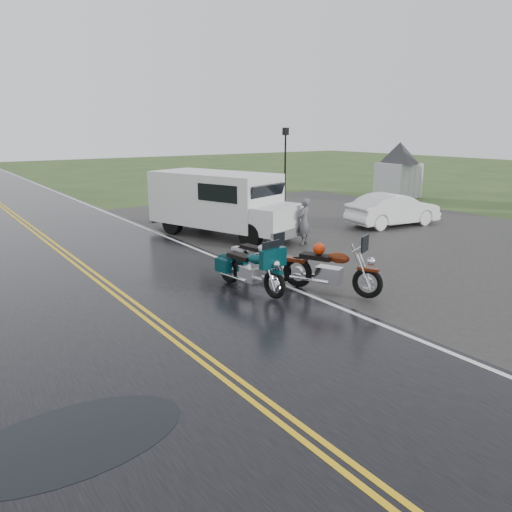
% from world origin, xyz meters
% --- Properties ---
extents(ground, '(120.00, 120.00, 0.00)m').
position_xyz_m(ground, '(0.00, 0.00, 0.00)').
color(ground, '#2D471E').
rests_on(ground, ground).
extents(road, '(8.00, 100.00, 0.04)m').
position_xyz_m(road, '(0.00, 10.00, 0.02)').
color(road, black).
rests_on(road, ground).
extents(parking_pad, '(14.00, 24.00, 0.03)m').
position_xyz_m(parking_pad, '(11.00, 5.00, 0.01)').
color(parking_pad, black).
rests_on(parking_pad, ground).
extents(visitor_center, '(16.00, 10.00, 4.80)m').
position_xyz_m(visitor_center, '(20.00, 12.00, 2.40)').
color(visitor_center, '#A8AAAD').
rests_on(visitor_center, ground).
extents(motorcycle_red, '(1.89, 2.68, 1.49)m').
position_xyz_m(motorcycle_red, '(4.74, 0.16, 0.75)').
color(motorcycle_red, '#521A09').
rests_on(motorcycle_red, ground).
extents(motorcycle_teal, '(1.13, 2.44, 1.39)m').
position_xyz_m(motorcycle_teal, '(2.92, 1.41, 0.70)').
color(motorcycle_teal, '#043035').
rests_on(motorcycle_teal, ground).
extents(motorcycle_silver, '(1.13, 2.28, 1.29)m').
position_xyz_m(motorcycle_silver, '(3.87, 2.36, 0.65)').
color(motorcycle_silver, '#B9BAC1').
rests_on(motorcycle_silver, ground).
extents(van_white, '(4.19, 6.65, 2.45)m').
position_xyz_m(van_white, '(5.46, 6.14, 1.22)').
color(van_white, silver).
rests_on(van_white, ground).
extents(person_at_van, '(0.71, 0.63, 1.63)m').
position_xyz_m(person_at_van, '(7.24, 5.47, 0.82)').
color(person_at_van, '#515257').
rests_on(person_at_van, ground).
extents(sedan_white, '(4.23, 1.90, 1.35)m').
position_xyz_m(sedan_white, '(12.58, 6.03, 0.67)').
color(sedan_white, white).
rests_on(sedan_white, ground).
extents(lamp_post_far_right, '(0.35, 0.35, 4.06)m').
position_xyz_m(lamp_post_far_right, '(12.65, 13.46, 2.03)').
color(lamp_post_far_right, black).
rests_on(lamp_post_far_right, ground).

